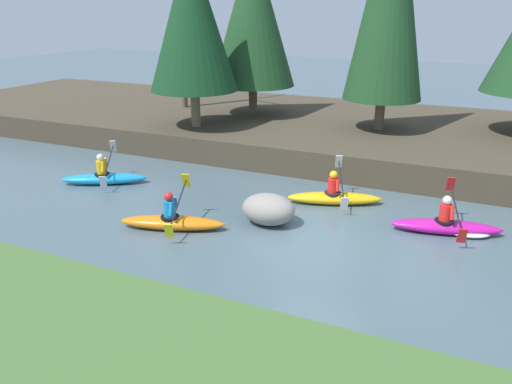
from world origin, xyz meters
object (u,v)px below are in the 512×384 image
kayaker_middle (335,197)px  kayaker_trailing (173,221)px  boulder_midstream (268,209)px  kayaker_far_back (105,177)px  kayaker_lead (451,226)px

kayaker_middle → kayaker_trailing: 4.76m
kayaker_middle → boulder_midstream: bearing=-141.2°
kayaker_middle → kayaker_far_back: same height
boulder_midstream → kayaker_middle: bearing=59.5°
kayaker_lead → kayaker_middle: 3.31m
kayaker_lead → boulder_midstream: (-4.44, -1.31, 0.21)m
kayaker_middle → boulder_midstream: (-1.23, -2.08, 0.18)m
kayaker_trailing → kayaker_middle: bearing=27.2°
kayaker_middle → kayaker_trailing: same height
kayaker_lead → boulder_midstream: bearing=-177.5°
kayaker_middle → kayaker_far_back: 7.39m
kayaker_trailing → boulder_midstream: (2.11, 1.32, 0.18)m
kayaker_lead → kayaker_far_back: same height
kayaker_middle → kayaker_far_back: bearing=169.7°
kayaker_trailing → boulder_midstream: 2.49m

